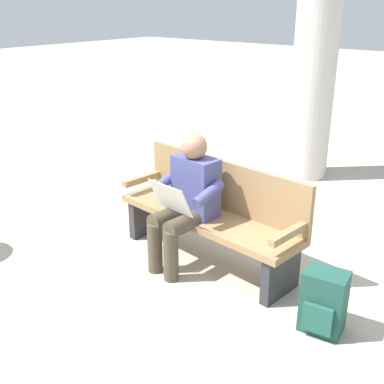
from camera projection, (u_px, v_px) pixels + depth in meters
name	position (u px, v px, depth m)	size (l,w,h in m)	color
ground_plane	(206.00, 260.00, 4.40)	(40.00, 40.00, 0.00)	#B7AD99
bench_near	(212.00, 211.00, 4.27)	(1.84, 0.64, 0.90)	#9E7A51
person_seated	(187.00, 198.00, 4.11)	(0.60, 0.60, 1.18)	#474C84
backpack	(323.00, 302.00, 3.39)	(0.33, 0.29, 0.47)	#1E4C42
support_pillar	(316.00, 50.00, 5.92)	(0.54, 0.54, 3.26)	beige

